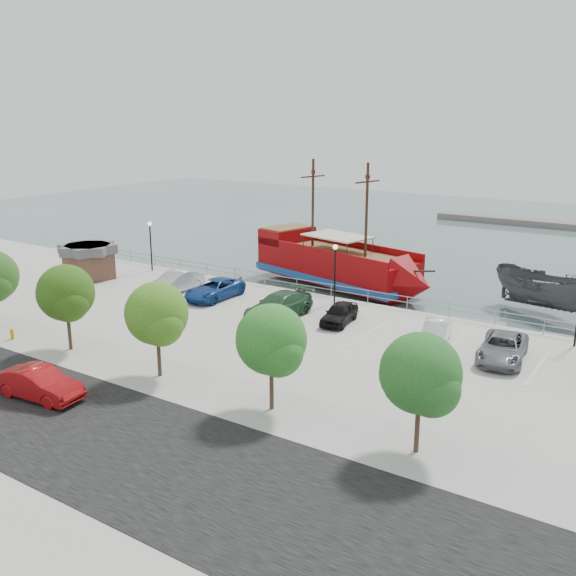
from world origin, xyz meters
The scene contains 23 objects.
ground centered at (0.00, 0.00, -1.00)m, with size 160.00×160.00×0.00m, color #3E5253.
street centered at (0.00, -16.00, 0.01)m, with size 100.00×8.00×0.04m, color black.
sidewalk centered at (0.00, -10.00, 0.01)m, with size 100.00×4.00×0.05m, color #9B9994.
seawall_railing centered at (0.00, 7.80, 0.53)m, with size 50.00×0.06×1.00m.
pirate_ship centered at (-2.90, 13.69, 0.83)m, with size 17.65×8.61×10.93m.
patrol_boat centered at (12.28, 15.49, 0.54)m, with size 2.99×7.95×3.08m, color #414446.
dock_west centered at (-14.84, 9.20, -0.80)m, with size 6.87×1.96×0.39m, color slate.
dock_mid centered at (8.00, 9.20, -0.81)m, with size 6.60×1.89×0.38m, color gray.
shed centered at (-20.19, 1.61, 1.53)m, with size 4.11×4.11×2.87m.
street_sedan centered at (-3.88, -15.05, 0.75)m, with size 1.58×4.54×1.49m, color maroon.
fire_hydrant centered at (-12.31, -10.80, 0.38)m, with size 0.24×0.24×0.70m.
lamp_post_left centered at (-18.00, 6.50, 2.94)m, with size 0.36×0.36×4.28m.
lamp_post_mid centered at (0.00, 6.50, 2.94)m, with size 0.36×0.36×4.28m.
tree_c centered at (-7.85, -10.07, 3.30)m, with size 3.30×3.20×5.00m.
tree_d centered at (-0.85, -10.07, 3.30)m, with size 3.30×3.20×5.00m.
tree_e centered at (6.15, -10.07, 3.30)m, with size 3.30×3.20×5.00m.
tree_f centered at (13.15, -10.07, 3.30)m, with size 3.30×3.20×5.00m.
parked_car_b centered at (-11.55, 2.54, 0.79)m, with size 1.68×4.81×1.58m, color silver.
parked_car_c centered at (-7.93, 2.77, 0.71)m, with size 2.36×5.11×1.42m, color navy.
parked_car_d centered at (-1.45, 1.55, 0.81)m, with size 2.28×5.60×1.63m, color #2A5333.
parked_car_e centered at (2.47, 2.74, 0.66)m, with size 1.57×3.89×1.33m, color black.
parked_car_f centered at (8.99, 2.69, 0.66)m, with size 1.40×4.01×1.32m, color silver.
parked_car_g centered at (13.06, 1.98, 0.70)m, with size 2.33×5.04×1.40m, color slate.
Camera 1 is at (21.35, -32.00, 13.02)m, focal length 40.00 mm.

